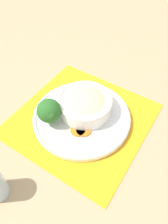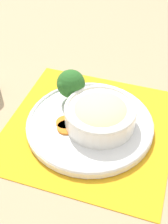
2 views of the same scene
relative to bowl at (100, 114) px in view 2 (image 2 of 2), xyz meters
The scene contains 7 objects.
ground_plane 0.06m from the bowl, 105.94° to the left, with size 4.00×4.00×0.00m, color tan.
placemat 0.06m from the bowl, 105.94° to the left, with size 0.47×0.47×0.00m.
plate 0.05m from the bowl, 105.94° to the left, with size 0.32×0.32×0.02m.
bowl is the anchor object (origin of this frame).
broccoli_floret 0.12m from the bowl, 64.71° to the left, with size 0.08×0.08×0.09m.
carrot_slice_near 0.09m from the bowl, 116.08° to the left, with size 0.05×0.05×0.01m.
carrot_slice_middle 0.09m from the bowl, 127.62° to the left, with size 0.05×0.05×0.01m.
Camera 2 is at (-0.51, -0.23, 0.58)m, focal length 50.00 mm.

